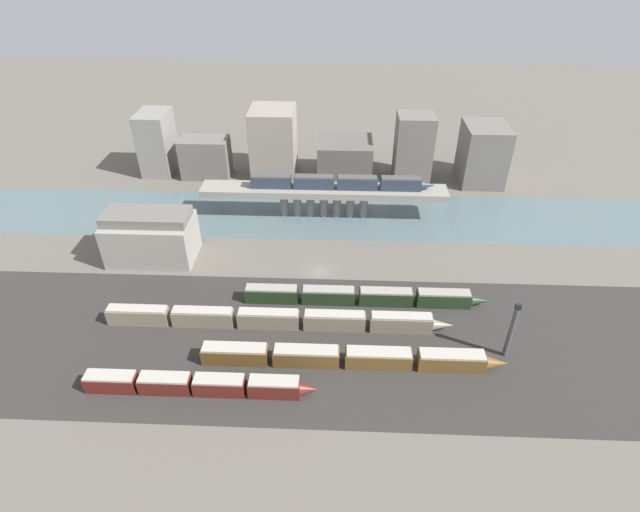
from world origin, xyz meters
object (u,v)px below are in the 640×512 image
object	(u,v)px
train_yard_outer	(363,296)
signal_tower	(511,331)
train_yard_mid	(351,357)
train_yard_near	(199,384)
train_yard_far	(275,319)
warehouse_building	(151,236)
train_on_bridge	(341,182)

from	to	relation	value
train_yard_outer	signal_tower	distance (m)	31.57
train_yard_mid	train_yard_outer	size ratio (longest dim) A/B	1.09
train_yard_near	train_yard_far	size ratio (longest dim) A/B	0.58
train_yard_near	signal_tower	xyz separation A→B (m)	(58.10, 11.47, 4.61)
train_yard_mid	train_yard_far	size ratio (longest dim) A/B	0.81
signal_tower	warehouse_building	bearing A→B (deg)	158.99
train_yard_near	warehouse_building	bearing A→B (deg)	117.16
train_yard_mid	warehouse_building	distance (m)	60.21
train_yard_outer	train_on_bridge	bearing A→B (deg)	98.14
train_yard_outer	warehouse_building	xyz separation A→B (m)	(-52.16, 15.85, 4.33)
warehouse_building	signal_tower	distance (m)	85.37
train_yard_far	train_yard_outer	bearing A→B (deg)	24.10
train_on_bridge	signal_tower	size ratio (longest dim) A/B	3.90
warehouse_building	signal_tower	bearing A→B (deg)	-21.01
train_yard_near	warehouse_building	world-z (taller)	warehouse_building
train_yard_mid	train_yard_far	bearing A→B (deg)	147.50
train_on_bridge	warehouse_building	size ratio (longest dim) A/B	2.43
train_yard_near	train_yard_far	world-z (taller)	train_yard_far
train_yard_near	train_yard_outer	world-z (taller)	train_yard_outer
train_yard_near	train_yard_mid	xyz separation A→B (m)	(27.64, 7.70, 0.09)
train_yard_mid	signal_tower	size ratio (longest dim) A/B	4.51
train_yard_far	signal_tower	xyz separation A→B (m)	(46.34, -6.35, 4.38)
train_yard_outer	train_yard_far	bearing A→B (deg)	-155.90
train_yard_mid	train_yard_far	distance (m)	18.83
train_yard_near	signal_tower	world-z (taller)	signal_tower
train_on_bridge	train_yard_near	world-z (taller)	train_on_bridge
train_yard_near	signal_tower	size ratio (longest dim) A/B	3.26
train_on_bridge	train_yard_outer	bearing A→B (deg)	-81.86
train_on_bridge	train_yard_far	distance (m)	49.51
train_yard_far	signal_tower	distance (m)	46.98
train_yard_outer	warehouse_building	world-z (taller)	warehouse_building
train_on_bridge	train_yard_near	size ratio (longest dim) A/B	1.19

